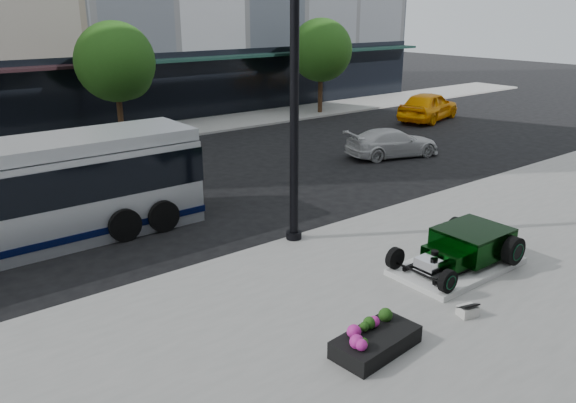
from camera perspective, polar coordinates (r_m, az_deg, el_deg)
ground at (r=17.77m, az=-3.51°, el=-1.85°), size 120.00×120.00×0.00m
sidewalk_far at (r=29.94m, az=-18.93°, el=5.91°), size 70.00×4.00×0.12m
street_trees at (r=28.91m, az=-16.91°, el=13.16°), size 29.80×3.80×5.70m
display_plinth at (r=14.80m, az=16.77°, el=-6.29°), size 3.40×1.80×0.15m
hot_rod at (r=14.86m, az=17.71°, el=-4.17°), size 3.22×2.00×0.81m
info_plaque at (r=12.73m, az=17.80°, el=-10.49°), size 0.47×0.40×0.31m
lamppost at (r=14.97m, az=0.65°, el=9.51°), size 0.44×0.44×8.06m
flower_planter at (r=11.13m, az=8.92°, el=-13.77°), size 1.84×1.04×0.57m
white_sedan at (r=25.71m, az=10.58°, el=5.89°), size 4.62×2.87×1.25m
yellow_taxi at (r=34.69m, az=14.08°, el=9.39°), size 5.42×3.32×1.72m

